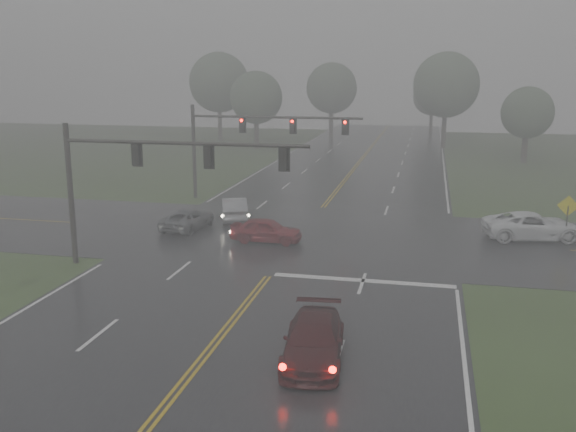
% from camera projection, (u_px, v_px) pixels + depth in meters
% --- Properties ---
extents(main_road, '(18.00, 160.00, 0.02)m').
position_uv_depth(main_road, '(294.00, 244.00, 36.29)').
color(main_road, black).
rests_on(main_road, ground).
extents(cross_street, '(120.00, 14.00, 0.02)m').
position_uv_depth(cross_street, '(301.00, 236.00, 38.20)').
color(cross_street, black).
rests_on(cross_street, ground).
extents(stop_bar, '(8.50, 0.50, 0.01)m').
position_uv_depth(stop_bar, '(363.00, 281.00, 30.02)').
color(stop_bar, silver).
rests_on(stop_bar, ground).
extents(sedan_maroon, '(2.43, 5.02, 1.41)m').
position_uv_depth(sedan_maroon, '(313.00, 360.00, 21.87)').
color(sedan_maroon, '#36090B').
rests_on(sedan_maroon, ground).
extents(sedan_red, '(4.08, 1.64, 1.39)m').
position_uv_depth(sedan_red, '(266.00, 242.00, 36.74)').
color(sedan_red, maroon).
rests_on(sedan_red, ground).
extents(sedan_silver, '(3.00, 4.79, 1.49)m').
position_uv_depth(sedan_silver, '(234.00, 219.00, 42.27)').
color(sedan_silver, gray).
rests_on(sedan_silver, ground).
extents(car_grey, '(2.53, 4.62, 1.23)m').
position_uv_depth(car_grey, '(188.00, 229.00, 39.71)').
color(car_grey, '#4C4E52').
rests_on(car_grey, ground).
extents(pickup_white, '(6.00, 3.58, 1.56)m').
position_uv_depth(pickup_white, '(532.00, 239.00, 37.36)').
color(pickup_white, white).
rests_on(pickup_white, ground).
extents(signal_gantry_near, '(12.30, 0.31, 7.12)m').
position_uv_depth(signal_gantry_near, '(139.00, 169.00, 30.97)').
color(signal_gantry_near, black).
rests_on(signal_gantry_near, ground).
extents(signal_gantry_far, '(12.90, 0.36, 7.10)m').
position_uv_depth(signal_gantry_far, '(244.00, 134.00, 47.43)').
color(signal_gantry_far, black).
rests_on(signal_gantry_far, ground).
extents(sign_diamond_east, '(1.16, 0.26, 2.82)m').
position_uv_depth(sign_diamond_east, '(568.00, 212.00, 35.83)').
color(sign_diamond_east, black).
rests_on(sign_diamond_east, ground).
extents(tree_nw_a, '(6.47, 6.47, 9.50)m').
position_uv_depth(tree_nw_a, '(256.00, 98.00, 78.66)').
color(tree_nw_a, '#2D241D').
rests_on(tree_nw_a, ground).
extents(tree_ne_a, '(8.03, 8.03, 11.80)m').
position_uv_depth(tree_ne_a, '(446.00, 85.00, 78.70)').
color(tree_ne_a, '#2D241D').
rests_on(tree_ne_a, ground).
extents(tree_n_mid, '(7.24, 7.24, 10.64)m').
position_uv_depth(tree_n_mid, '(332.00, 88.00, 91.50)').
color(tree_n_mid, '#2D241D').
rests_on(tree_n_mid, ground).
extents(tree_e_near, '(5.41, 5.41, 7.94)m').
position_uv_depth(tree_e_near, '(527.00, 113.00, 66.96)').
color(tree_e_near, '#2D241D').
rests_on(tree_e_near, ground).
extents(tree_nw_b, '(8.15, 8.15, 11.97)m').
position_uv_depth(tree_nw_b, '(219.00, 82.00, 87.30)').
color(tree_nw_b, '#2D241D').
rests_on(tree_nw_b, ground).
extents(tree_n_far, '(5.77, 5.77, 8.47)m').
position_uv_depth(tree_n_far, '(432.00, 97.00, 97.58)').
color(tree_n_far, '#2D241D').
rests_on(tree_n_far, ground).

